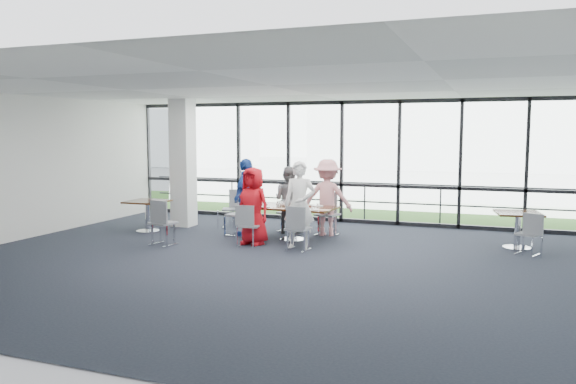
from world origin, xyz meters
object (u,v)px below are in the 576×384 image
(chair_main_nr, at_px, (298,229))
(chair_main_end, at_px, (239,215))
(main_table, at_px, (293,212))
(chair_spare_r, at_px, (528,234))
(diner_end, at_px, (247,197))
(side_table_left, at_px, (147,205))
(diner_near_right, at_px, (300,205))
(chair_main_fl, at_px, (289,213))
(chair_spare_la, at_px, (163,223))
(structural_column, at_px, (183,163))
(diner_near_left, at_px, (253,206))
(side_table_right, at_px, (518,218))
(chair_main_fr, at_px, (327,215))
(diner_far_right, at_px, (327,198))
(diner_far_left, at_px, (289,200))
(chair_spare_lb, at_px, (232,209))
(chair_main_nl, at_px, (250,226))

(chair_main_nr, bearing_deg, chair_main_end, 155.71)
(main_table, relative_size, chair_spare_r, 2.38)
(diner_end, distance_m, chair_spare_r, 5.98)
(side_table_left, height_order, diner_near_right, diner_near_right)
(chair_main_fl, bearing_deg, chair_spare_la, 66.72)
(structural_column, bearing_deg, chair_main_nr, -26.39)
(structural_column, bearing_deg, chair_spare_la, -68.85)
(diner_near_left, xyz_separation_m, diner_near_right, (1.05, -0.04, 0.08))
(side_table_right, distance_m, diner_near_right, 4.47)
(diner_near_left, bearing_deg, chair_main_fr, 66.50)
(diner_far_right, distance_m, chair_spare_la, 3.73)
(diner_near_right, height_order, diner_far_right, diner_near_right)
(structural_column, height_order, side_table_right, structural_column)
(diner_far_left, relative_size, diner_end, 0.89)
(diner_near_left, bearing_deg, chair_spare_r, 22.99)
(structural_column, bearing_deg, diner_end, -18.59)
(side_table_left, height_order, chair_main_nr, chair_main_nr)
(diner_far_left, bearing_deg, chair_spare_lb, 4.58)
(diner_near_right, xyz_separation_m, diner_far_right, (0.12, 1.58, -0.02))
(side_table_right, xyz_separation_m, chair_main_fl, (-5.07, 0.22, -0.17))
(chair_main_fr, bearing_deg, side_table_right, -169.58)
(chair_spare_r, bearing_deg, chair_main_nr, -141.33)
(diner_far_left, bearing_deg, chair_main_fl, -56.89)
(diner_far_left, xyz_separation_m, chair_spare_la, (-1.98, -2.26, -0.32))
(main_table, height_order, side_table_right, same)
(side_table_right, bearing_deg, diner_far_right, 179.36)
(chair_main_nr, xyz_separation_m, chair_spare_r, (4.31, 1.18, -0.04))
(diner_far_right, xyz_separation_m, chair_main_nr, (-0.08, -1.81, -0.44))
(diner_near_left, xyz_separation_m, chair_main_nr, (1.10, -0.27, -0.38))
(chair_spare_la, bearing_deg, main_table, 43.10)
(structural_column, distance_m, diner_near_right, 4.10)
(diner_far_right, height_order, chair_main_nl, diner_far_right)
(side_table_left, xyz_separation_m, diner_near_left, (3.00, -0.52, 0.18))
(chair_main_nr, bearing_deg, diner_near_right, 108.39)
(diner_end, height_order, chair_main_end, diner_end)
(side_table_right, bearing_deg, chair_main_nr, -156.91)
(side_table_left, xyz_separation_m, diner_far_right, (4.18, 1.02, 0.24))
(diner_near_right, bearing_deg, chair_main_fl, 110.22)
(diner_end, bearing_deg, diner_near_left, 36.83)
(side_table_left, height_order, diner_far_left, diner_far_left)
(main_table, height_order, chair_main_fr, chair_main_fr)
(chair_main_fl, bearing_deg, diner_far_right, -175.59)
(structural_column, distance_m, chair_main_nl, 3.36)
(diner_far_left, xyz_separation_m, chair_main_nl, (-0.26, -1.65, -0.37))
(structural_column, relative_size, chair_spare_r, 3.94)
(chair_main_end, relative_size, chair_spare_r, 1.19)
(diner_near_right, bearing_deg, chair_spare_la, -171.85)
(chair_main_fr, distance_m, chair_spare_lb, 2.57)
(chair_main_fl, distance_m, chair_spare_r, 5.30)
(main_table, distance_m, chair_main_fl, 1.09)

